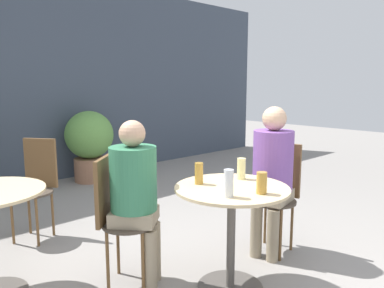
% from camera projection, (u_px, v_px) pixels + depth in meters
% --- Properties ---
extents(storefront_wall, '(10.00, 0.06, 3.00)m').
position_uv_depth(storefront_wall, '(15.00, 80.00, 5.14)').
color(storefront_wall, '#3D4756').
rests_on(storefront_wall, ground_plane).
extents(cafe_table_near, '(0.79, 0.79, 0.75)m').
position_uv_depth(cafe_table_near, '(231.00, 214.00, 2.59)').
color(cafe_table_near, '#514C47').
rests_on(cafe_table_near, ground_plane).
extents(bistro_chair_0, '(0.41, 0.39, 0.93)m').
position_uv_depth(bistro_chair_0, '(278.00, 187.00, 3.24)').
color(bistro_chair_0, '#42382D').
rests_on(bistro_chair_0, ground_plane).
extents(bistro_chair_1, '(0.44, 0.44, 0.93)m').
position_uv_depth(bistro_chair_1, '(116.00, 209.00, 2.66)').
color(bistro_chair_1, '#42382D').
rests_on(bistro_chair_1, ground_plane).
extents(bistro_chair_4, '(0.44, 0.43, 0.93)m').
position_uv_depth(bistro_chair_4, '(37.00, 179.00, 3.51)').
color(bistro_chair_4, '#42382D').
rests_on(bistro_chair_4, ground_plane).
extents(seated_person_0, '(0.37, 0.34, 1.26)m').
position_uv_depth(seated_person_0, '(272.00, 168.00, 3.10)').
color(seated_person_0, gray).
rests_on(seated_person_0, ground_plane).
extents(seated_person_1, '(0.42, 0.42, 1.20)m').
position_uv_depth(seated_person_1, '(136.00, 189.00, 2.62)').
color(seated_person_1, gray).
rests_on(seated_person_1, ground_plane).
extents(beer_glass_0, '(0.06, 0.06, 0.15)m').
position_uv_depth(beer_glass_0, '(199.00, 173.00, 2.62)').
color(beer_glass_0, '#B28433').
rests_on(beer_glass_0, cafe_table_near).
extents(beer_glass_1, '(0.06, 0.06, 0.17)m').
position_uv_depth(beer_glass_1, '(229.00, 183.00, 2.31)').
color(beer_glass_1, silver).
rests_on(beer_glass_1, cafe_table_near).
extents(beer_glass_2, '(0.07, 0.07, 0.14)m').
position_uv_depth(beer_glass_2, '(262.00, 183.00, 2.39)').
color(beer_glass_2, '#B28433').
rests_on(beer_glass_2, cafe_table_near).
extents(beer_glass_3, '(0.06, 0.06, 0.16)m').
position_uv_depth(beer_glass_3, '(241.00, 169.00, 2.76)').
color(beer_glass_3, beige).
rests_on(beer_glass_3, cafe_table_near).
extents(potted_plant_1, '(0.71, 0.71, 1.05)m').
position_uv_depth(potted_plant_1, '(90.00, 141.00, 5.54)').
color(potted_plant_1, '#93664C').
rests_on(potted_plant_1, ground_plane).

